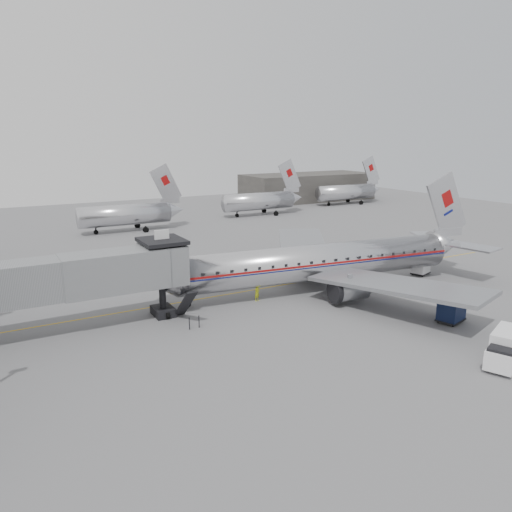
{
  "coord_description": "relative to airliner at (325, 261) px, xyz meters",
  "views": [
    {
      "loc": [
        -21.79,
        -34.14,
        14.51
      ],
      "look_at": [
        1.16,
        6.49,
        3.2
      ],
      "focal_mm": 35.0,
      "sensor_mm": 36.0,
      "label": 1
    }
  ],
  "objects": [
    {
      "name": "distant_aircraft_mid",
      "position": [
        17.52,
        43.08,
        -0.02
      ],
      "size": [
        16.39,
        3.2,
        10.26
      ],
      "color": "silver",
      "rests_on": "ground"
    },
    {
      "name": "jet_bridge",
      "position": [
        -23.35,
        0.75,
        1.42
      ],
      "size": [
        21.0,
        6.2,
        7.1
      ],
      "color": "slate",
      "rests_on": "ground"
    },
    {
      "name": "airliner",
      "position": [
        0.0,
        0.0,
        0.0
      ],
      "size": [
        34.6,
        31.9,
        10.96
      ],
      "rotation": [
        0.0,
        0.0,
        -0.12
      ],
      "color": "silver",
      "rests_on": "ground"
    },
    {
      "name": "apron_line",
      "position": [
        -3.69,
        3.08,
        -2.75
      ],
      "size": [
        60.0,
        0.15,
        0.01
      ],
      "primitive_type": "cube",
      "rotation": [
        0.0,
        0.0,
        1.57
      ],
      "color": "gold",
      "rests_on": "ground"
    },
    {
      "name": "distant_aircraft_far",
      "position": [
        41.52,
        47.08,
        -0.02
      ],
      "size": [
        16.39,
        3.2,
        10.26
      ],
      "color": "silver",
      "rests_on": "ground"
    },
    {
      "name": "service_van",
      "position": [
        0.42,
        -18.94,
        -1.64
      ],
      "size": [
        4.83,
        3.35,
        2.12
      ],
      "rotation": [
        0.0,
        0.0,
        0.4
      ],
      "color": "white",
      "rests_on": "ground"
    },
    {
      "name": "hangar",
      "position": [
        38.31,
        57.08,
        0.24
      ],
      "size": [
        30.0,
        12.0,
        6.0
      ],
      "primitive_type": "cube",
      "color": "#3A3735",
      "rests_on": "ground"
    },
    {
      "name": "ramp_worker",
      "position": [
        -7.39,
        0.08,
        -1.98
      ],
      "size": [
        0.66,
        0.54,
        1.56
      ],
      "primitive_type": "imported",
      "rotation": [
        0.0,
        0.0,
        0.33
      ],
      "color": "#BDC917",
      "rests_on": "ground"
    },
    {
      "name": "baggage_cart_white",
      "position": [
        12.18,
        -0.92,
        -1.95
      ],
      "size": [
        2.28,
        1.99,
        1.51
      ],
      "rotation": [
        0.0,
        0.0,
        0.32
      ],
      "color": "silver",
      "rests_on": "ground"
    },
    {
      "name": "baggage_cart_navy",
      "position": [
        3.48,
        -12.08,
        -1.86
      ],
      "size": [
        2.51,
        2.14,
        1.7
      ],
      "rotation": [
        0.0,
        0.0,
        0.26
      ],
      "color": "#0C1533",
      "rests_on": "ground"
    },
    {
      "name": "distant_aircraft_near",
      "position": [
        -8.48,
        39.08,
        -0.02
      ],
      "size": [
        16.39,
        3.2,
        10.26
      ],
      "color": "silver",
      "rests_on": "ground"
    },
    {
      "name": "ground",
      "position": [
        -6.69,
        -2.92,
        -2.76
      ],
      "size": [
        160.0,
        160.0,
        0.0
      ],
      "primitive_type": "plane",
      "color": "slate",
      "rests_on": "ground"
    }
  ]
}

